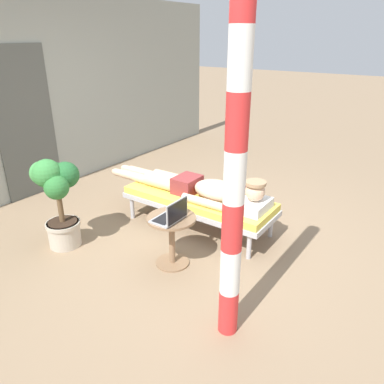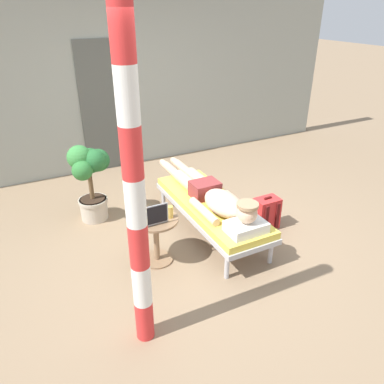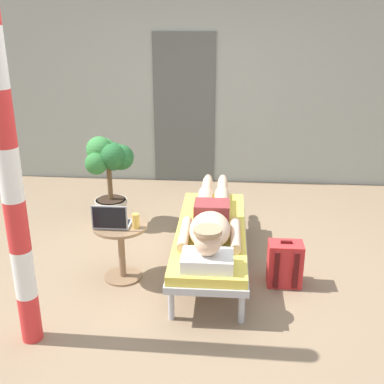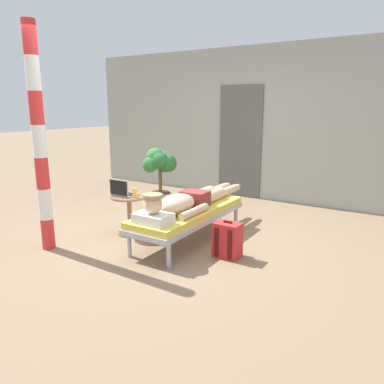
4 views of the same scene
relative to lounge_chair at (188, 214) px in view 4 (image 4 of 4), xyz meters
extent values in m
plane|color=#8C7256|center=(-0.18, -0.04, -0.35)|extent=(40.00, 40.00, 0.00)
cube|color=#999E93|center=(0.00, 2.61, 1.00)|extent=(7.60, 0.20, 2.70)
cube|color=#545651|center=(-0.47, 2.50, 0.67)|extent=(0.84, 0.03, 2.04)
cylinder|color=#B7B7BC|center=(-0.27, 0.81, -0.21)|extent=(0.05, 0.05, 0.28)
cylinder|color=#B7B7BC|center=(0.27, 0.81, -0.21)|extent=(0.05, 0.05, 0.28)
cylinder|color=#B7B7BC|center=(-0.27, -0.81, -0.21)|extent=(0.05, 0.05, 0.28)
cylinder|color=#B7B7BC|center=(0.27, -0.81, -0.21)|extent=(0.05, 0.05, 0.28)
cube|color=#B7B7BC|center=(0.00, 0.00, -0.04)|extent=(0.65, 1.82, 0.06)
cube|color=#E5CC4C|center=(0.00, 0.00, 0.03)|extent=(0.62, 1.79, 0.08)
cube|color=white|center=(0.00, -0.71, 0.13)|extent=(0.40, 0.28, 0.11)
sphere|color=beige|center=(0.00, -0.71, 0.29)|extent=(0.21, 0.21, 0.21)
cylinder|color=tan|center=(0.00, -0.71, 0.38)|extent=(0.22, 0.22, 0.03)
ellipsoid|color=beige|center=(0.00, -0.27, 0.19)|extent=(0.35, 0.60, 0.23)
cylinder|color=beige|center=(-0.22, -0.22, 0.12)|extent=(0.09, 0.55, 0.09)
cylinder|color=beige|center=(0.22, -0.22, 0.12)|extent=(0.09, 0.55, 0.09)
cube|color=maroon|center=(0.00, 0.16, 0.17)|extent=(0.33, 0.26, 0.19)
cylinder|color=beige|center=(-0.09, 0.50, 0.15)|extent=(0.15, 0.42, 0.15)
cylinder|color=beige|center=(-0.09, 0.93, 0.13)|extent=(0.11, 0.44, 0.11)
ellipsoid|color=beige|center=(-0.09, 1.22, 0.12)|extent=(0.09, 0.20, 0.10)
cylinder|color=beige|center=(0.09, 0.50, 0.15)|extent=(0.15, 0.42, 0.15)
cylinder|color=beige|center=(0.09, 0.93, 0.13)|extent=(0.11, 0.44, 0.11)
ellipsoid|color=beige|center=(0.09, 1.22, 0.12)|extent=(0.09, 0.20, 0.10)
cylinder|color=#8C6B4C|center=(-0.79, -0.22, -0.34)|extent=(0.34, 0.34, 0.02)
cylinder|color=#8C6B4C|center=(-0.79, -0.22, -0.09)|extent=(0.06, 0.06, 0.48)
cylinder|color=#8C6B4C|center=(-0.79, -0.22, 0.17)|extent=(0.48, 0.48, 0.02)
cube|color=#A5A8AD|center=(-0.85, -0.22, 0.19)|extent=(0.31, 0.22, 0.02)
cube|color=black|center=(-0.85, -0.21, 0.20)|extent=(0.27, 0.15, 0.00)
cube|color=#A5A8AD|center=(-0.85, -0.33, 0.30)|extent=(0.31, 0.01, 0.21)
cube|color=black|center=(-0.85, -0.34, 0.30)|extent=(0.29, 0.00, 0.19)
cylinder|color=gold|center=(-0.64, -0.26, 0.24)|extent=(0.06, 0.06, 0.13)
cube|color=red|center=(0.66, -0.21, -0.15)|extent=(0.30, 0.20, 0.40)
cube|color=red|center=(0.66, -0.09, -0.22)|extent=(0.23, 0.04, 0.18)
cube|color=#531212|center=(0.58, -0.33, -0.15)|extent=(0.04, 0.02, 0.34)
cube|color=#531212|center=(0.74, -0.33, -0.15)|extent=(0.04, 0.02, 0.34)
cube|color=#531212|center=(0.66, -0.21, 0.07)|extent=(0.10, 0.02, 0.02)
cylinder|color=#BFB29E|center=(-1.17, 0.97, -0.21)|extent=(0.34, 0.34, 0.28)
cylinder|color=#BFB29E|center=(-1.17, 0.97, -0.09)|extent=(0.37, 0.37, 0.04)
cylinder|color=#332319|center=(-1.17, 0.97, -0.06)|extent=(0.31, 0.31, 0.01)
cylinder|color=brown|center=(-1.17, 0.97, 0.15)|extent=(0.06, 0.06, 0.44)
sphere|color=#23602D|center=(-1.04, 1.01, 0.43)|extent=(0.28, 0.28, 0.28)
sphere|color=#23602D|center=(-1.14, 1.05, 0.42)|extent=(0.32, 0.32, 0.32)
sphere|color=#429347|center=(-1.24, 1.10, 0.49)|extent=(0.25, 0.25, 0.25)
sphere|color=#38843D|center=(-1.27, 0.97, 0.52)|extent=(0.29, 0.29, 0.29)
sphere|color=#2D7233|center=(-1.27, 0.84, 0.40)|extent=(0.25, 0.25, 0.25)
sphere|color=#23602D|center=(-1.11, 0.90, 0.47)|extent=(0.27, 0.27, 0.27)
cylinder|color=red|center=(-1.27, -1.13, -0.16)|extent=(0.15, 0.15, 0.37)
cylinder|color=white|center=(-1.27, -1.13, 0.21)|extent=(0.15, 0.15, 0.37)
cylinder|color=red|center=(-1.27, -1.13, 0.57)|extent=(0.15, 0.15, 0.37)
cylinder|color=white|center=(-1.27, -1.13, 0.94)|extent=(0.15, 0.15, 0.37)
cylinder|color=red|center=(-1.27, -1.13, 1.31)|extent=(0.15, 0.15, 0.37)
cylinder|color=white|center=(-1.27, -1.13, 1.67)|extent=(0.15, 0.15, 0.37)
cylinder|color=red|center=(-1.27, -1.13, 2.04)|extent=(0.15, 0.15, 0.37)
camera|label=1|loc=(-3.31, -2.19, 1.81)|focal=34.79mm
camera|label=2|loc=(-1.96, -3.34, 2.19)|focal=35.09mm
camera|label=3|loc=(0.14, -3.97, 1.93)|focal=44.72mm
camera|label=4|loc=(2.42, -3.75, 1.33)|focal=34.58mm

